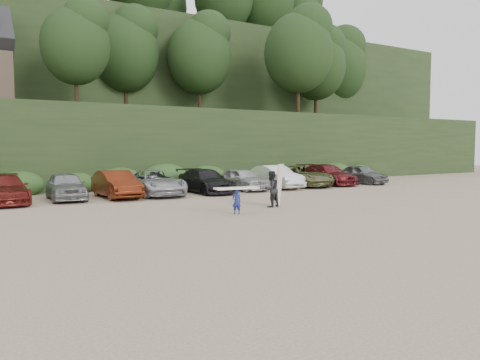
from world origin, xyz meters
TOP-DOWN VIEW (x-y plane):
  - ground at (0.00, 0.00)m, footprint 120.00×120.00m
  - hillside_backdrop at (-0.26, 35.93)m, footprint 90.00×41.50m
  - parked_cars at (-0.18, 9.92)m, footprint 36.91×6.23m
  - child_surfer at (-1.23, 0.32)m, footprint 2.07×0.81m
  - adult_surfer at (1.55, 1.54)m, footprint 1.39×0.85m

SIDE VIEW (x-z plane):
  - ground at x=0.00m, z-range 0.00..0.00m
  - parked_cars at x=-0.18m, z-range -0.05..1.60m
  - child_surfer at x=-1.23m, z-range 0.22..1.43m
  - adult_surfer at x=1.55m, z-range -0.15..1.99m
  - hillside_backdrop at x=-0.26m, z-range -2.78..25.22m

